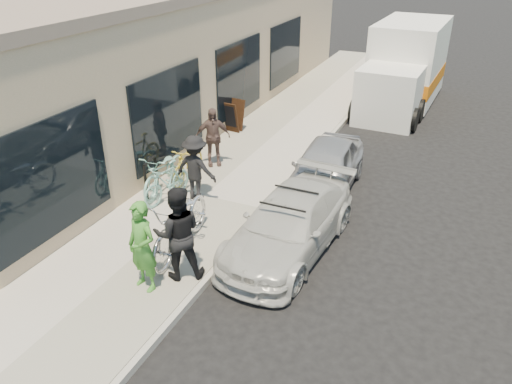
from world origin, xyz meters
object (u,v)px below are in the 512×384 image
(sedan_white, at_px, (290,224))
(woman_rider, at_px, (142,247))
(bike_rack, at_px, (151,174))
(cruiser_bike_b, at_px, (164,171))
(sedan_silver, at_px, (325,168))
(bystander_a, at_px, (196,168))
(moving_truck, at_px, (405,69))
(tandem_bike, at_px, (181,223))
(cruiser_bike_a, at_px, (167,182))
(cruiser_bike_c, at_px, (188,163))
(sandwich_board, at_px, (232,116))
(man_standing, at_px, (178,233))
(bystander_b, at_px, (213,137))

(sedan_white, relative_size, woman_rider, 2.46)
(bike_rack, bearing_deg, woman_rider, -57.31)
(sedan_white, xyz_separation_m, cruiser_bike_b, (-3.48, 0.91, 0.07))
(sedan_silver, relative_size, bystander_a, 2.33)
(moving_truck, relative_size, bystander_a, 3.86)
(moving_truck, xyz_separation_m, tandem_bike, (-2.16, -11.66, -0.52))
(cruiser_bike_a, bearing_deg, sedan_white, -0.75)
(woman_rider, distance_m, cruiser_bike_c, 4.18)
(cruiser_bike_c, bearing_deg, sedan_white, -29.83)
(sandwich_board, xyz_separation_m, woman_rider, (2.06, -7.45, 0.34))
(moving_truck, height_order, cruiser_bike_a, moving_truck)
(man_standing, relative_size, cruiser_bike_b, 0.93)
(woman_rider, height_order, cruiser_bike_b, woman_rider)
(moving_truck, height_order, cruiser_bike_c, moving_truck)
(tandem_bike, bearing_deg, bike_rack, 131.70)
(sedan_silver, bearing_deg, cruiser_bike_b, -154.37)
(bystander_a, xyz_separation_m, bystander_b, (-0.55, 1.81, 0.01))
(cruiser_bike_a, relative_size, cruiser_bike_c, 0.95)
(sedan_silver, height_order, cruiser_bike_c, sedan_silver)
(cruiser_bike_b, bearing_deg, bystander_b, 73.70)
(sedan_white, height_order, man_standing, man_standing)
(tandem_bike, bearing_deg, sedan_white, 24.54)
(sandwich_board, bearing_deg, cruiser_bike_b, -78.04)
(sandwich_board, height_order, bystander_a, bystander_a)
(sedan_white, distance_m, bystander_a, 2.76)
(tandem_bike, distance_m, cruiser_bike_b, 2.61)
(moving_truck, bearing_deg, sedan_white, -89.75)
(sedan_white, xyz_separation_m, bystander_a, (-2.59, 0.87, 0.34))
(tandem_bike, distance_m, bystander_a, 2.11)
(tandem_bike, height_order, bystander_a, bystander_a)
(bystander_a, bearing_deg, tandem_bike, 113.25)
(moving_truck, relative_size, cruiser_bike_a, 3.97)
(bike_rack, distance_m, cruiser_bike_b, 0.39)
(bike_rack, height_order, moving_truck, moving_truck)
(sedan_silver, height_order, tandem_bike, tandem_bike)
(bike_rack, distance_m, woman_rider, 3.41)
(moving_truck, distance_m, woman_rider, 13.08)
(sandwich_board, relative_size, cruiser_bike_b, 0.51)
(bike_rack, xyz_separation_m, cruiser_bike_c, (0.34, 1.03, -0.08))
(bike_rack, height_order, tandem_bike, tandem_bike)
(sedan_white, distance_m, bystander_b, 4.15)
(sandwich_board, xyz_separation_m, tandem_bike, (2.03, -6.21, 0.11))
(cruiser_bike_a, bearing_deg, sandwich_board, 106.90)
(bike_rack, relative_size, sandwich_board, 0.97)
(sedan_silver, bearing_deg, tandem_bike, -116.39)
(sedan_white, height_order, tandem_bike, tandem_bike)
(cruiser_bike_b, bearing_deg, man_standing, -57.74)
(man_standing, height_order, bystander_a, man_standing)
(sedan_silver, relative_size, cruiser_bike_a, 2.39)
(bystander_b, bearing_deg, woman_rider, -110.03)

